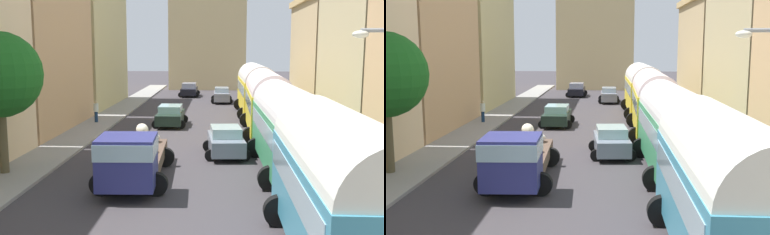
# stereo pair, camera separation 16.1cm
# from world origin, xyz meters

# --- Properties ---
(ground_plane) EXTENTS (154.00, 154.00, 0.00)m
(ground_plane) POSITION_xyz_m (0.00, 27.00, 0.00)
(ground_plane) COLOR #3B373B
(sidewalk_left) EXTENTS (2.50, 70.00, 0.14)m
(sidewalk_left) POSITION_xyz_m (-7.25, 27.00, 0.07)
(sidewalk_left) COLOR gray
(sidewalk_left) RESTS_ON ground
(sidewalk_right) EXTENTS (2.50, 70.00, 0.14)m
(sidewalk_right) POSITION_xyz_m (7.25, 27.00, 0.07)
(sidewalk_right) COLOR #9BA092
(sidewalk_right) RESTS_ON ground
(building_left_2) EXTENTS (4.41, 11.39, 10.21)m
(building_left_2) POSITION_xyz_m (-10.70, 25.53, 5.11)
(building_left_2) COLOR tan
(building_left_2) RESTS_ON ground
(building_left_3) EXTENTS (5.34, 13.28, 13.27)m
(building_left_3) POSITION_xyz_m (-10.93, 38.71, 6.66)
(building_left_3) COLOR #C5B77D
(building_left_3) RESTS_ON ground
(building_right_3) EXTENTS (5.40, 11.91, 9.79)m
(building_right_3) POSITION_xyz_m (10.96, 35.00, 4.92)
(building_right_3) COLOR tan
(building_right_3) RESTS_ON ground
(distant_church) EXTENTS (10.39, 6.96, 20.50)m
(distant_church) POSITION_xyz_m (0.00, 58.45, 7.56)
(distant_church) COLOR #CEB480
(distant_church) RESTS_ON ground
(parked_bus_0) EXTENTS (3.35, 8.19, 4.06)m
(parked_bus_0) POSITION_xyz_m (4.60, 6.50, 2.23)
(parked_bus_0) COLOR teal
(parked_bus_0) RESTS_ON ground
(parked_bus_1) EXTENTS (3.31, 9.07, 3.92)m
(parked_bus_1) POSITION_xyz_m (4.60, 15.50, 2.17)
(parked_bus_1) COLOR #3C9763
(parked_bus_1) RESTS_ON ground
(parked_bus_2) EXTENTS (3.42, 9.47, 4.11)m
(parked_bus_2) POSITION_xyz_m (4.60, 24.50, 2.27)
(parked_bus_2) COLOR yellow
(parked_bus_2) RESTS_ON ground
(parked_bus_3) EXTENTS (3.43, 9.76, 4.22)m
(parked_bus_3) POSITION_xyz_m (4.60, 33.50, 2.33)
(parked_bus_3) COLOR yellow
(parked_bus_3) RESTS_ON ground
(cargo_truck_0) EXTENTS (3.18, 7.40, 2.34)m
(cargo_truck_0) POSITION_xyz_m (-1.94, 13.09, 1.22)
(cargo_truck_0) COLOR navy
(cargo_truck_0) RESTS_ON ground
(car_0) EXTENTS (2.38, 4.13, 1.49)m
(car_0) POSITION_xyz_m (-1.93, 27.64, 0.76)
(car_0) COLOR #1C2C22
(car_0) RESTS_ON ground
(car_1) EXTENTS (2.36, 4.31, 1.54)m
(car_1) POSITION_xyz_m (-1.84, 47.80, 0.78)
(car_1) COLOR black
(car_1) RESTS_ON ground
(car_2) EXTENTS (2.46, 3.77, 1.55)m
(car_2) POSITION_xyz_m (1.89, 18.51, 0.78)
(car_2) COLOR slate
(car_2) RESTS_ON ground
(car_3) EXTENTS (2.20, 4.39, 1.54)m
(car_3) POSITION_xyz_m (1.84, 42.05, 0.79)
(car_3) COLOR gray
(car_3) RESTS_ON ground
(pedestrian_0) EXTENTS (0.45, 0.45, 1.74)m
(pedestrian_0) POSITION_xyz_m (-7.50, 28.12, 0.98)
(pedestrian_0) COLOR navy
(pedestrian_0) RESTS_ON ground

